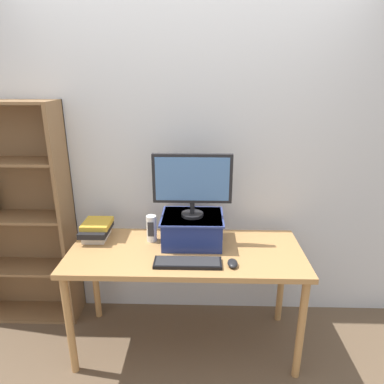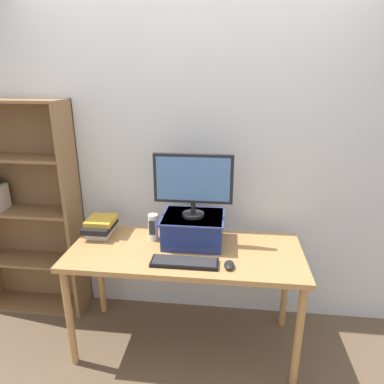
{
  "view_description": "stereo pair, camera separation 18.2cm",
  "coord_description": "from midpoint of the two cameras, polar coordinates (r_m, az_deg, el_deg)",
  "views": [
    {
      "loc": [
        0.1,
        -2.06,
        1.9
      ],
      "look_at": [
        0.04,
        0.05,
        1.18
      ],
      "focal_mm": 32.0,
      "sensor_mm": 36.0,
      "label": 1
    },
    {
      "loc": [
        0.28,
        -2.05,
        1.9
      ],
      "look_at": [
        0.04,
        0.05,
        1.18
      ],
      "focal_mm": 32.0,
      "sensor_mm": 36.0,
      "label": 2
    }
  ],
  "objects": [
    {
      "name": "ground_plane",
      "position": [
        2.8,
        -2.99,
        -23.74
      ],
      "size": [
        12.0,
        12.0,
        0.0
      ],
      "primitive_type": "plane",
      "color": "brown"
    },
    {
      "name": "bookshelf_unit",
      "position": [
        3.02,
        -29.55,
        -3.31
      ],
      "size": [
        0.86,
        0.28,
        1.74
      ],
      "color": "olive",
      "rests_on": "ground_plane"
    },
    {
      "name": "desk_speaker",
      "position": [
        2.46,
        -8.9,
        -6.06
      ],
      "size": [
        0.07,
        0.07,
        0.19
      ],
      "color": "silver",
      "rests_on": "desk"
    },
    {
      "name": "computer_monitor",
      "position": [
        2.28,
        -2.24,
        1.79
      ],
      "size": [
        0.53,
        0.15,
        0.44
      ],
      "color": "black",
      "rests_on": "riser_box"
    },
    {
      "name": "back_wall",
      "position": [
        2.61,
        -2.66,
        5.64
      ],
      "size": [
        7.0,
        0.08,
        2.6
      ],
      "color": "silver",
      "rests_on": "ground_plane"
    },
    {
      "name": "desk",
      "position": [
        2.39,
        -3.28,
        -11.41
      ],
      "size": [
        1.58,
        0.66,
        0.78
      ],
      "color": "#B7844C",
      "rests_on": "ground_plane"
    },
    {
      "name": "computer_mouse",
      "position": [
        2.17,
        4.35,
        -11.81
      ],
      "size": [
        0.06,
        0.1,
        0.04
      ],
      "color": "black",
      "rests_on": "desk"
    },
    {
      "name": "keyboard",
      "position": [
        2.18,
        -3.17,
        -11.73
      ],
      "size": [
        0.42,
        0.13,
        0.02
      ],
      "color": "black",
      "rests_on": "desk"
    },
    {
      "name": "book_stack",
      "position": [
        2.59,
        -17.58,
        -6.03
      ],
      "size": [
        0.2,
        0.27,
        0.13
      ],
      "color": "silver",
      "rests_on": "desk"
    },
    {
      "name": "riser_box",
      "position": [
        2.4,
        -2.14,
        -6.1
      ],
      "size": [
        0.43,
        0.36,
        0.2
      ],
      "color": "navy",
      "rests_on": "desk"
    }
  ]
}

